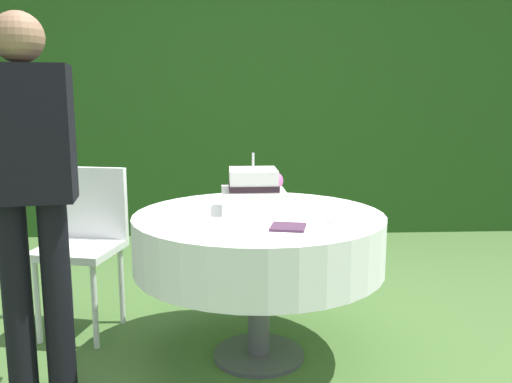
{
  "coord_description": "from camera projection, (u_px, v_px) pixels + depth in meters",
  "views": [
    {
      "loc": [
        -0.14,
        -2.46,
        1.27
      ],
      "look_at": [
        -0.01,
        0.04,
        0.83
      ],
      "focal_mm": 37.3,
      "sensor_mm": 36.0,
      "label": 1
    }
  ],
  "objects": [
    {
      "name": "ground_plane",
      "position": [
        259.0,
        356.0,
        2.65
      ],
      "size": [
        20.0,
        20.0,
        0.0
      ],
      "primitive_type": "plane",
      "color": "#476B33"
    },
    {
      "name": "wedding_cake",
      "position": [
        254.0,
        191.0,
        2.59
      ],
      "size": [
        0.31,
        0.32,
        0.28
      ],
      "color": "white",
      "rests_on": "cake_table"
    },
    {
      "name": "foliage_hedge",
      "position": [
        243.0,
        92.0,
        5.0
      ],
      "size": [
        6.47,
        0.47,
        2.66
      ],
      "primitive_type": "cube",
      "color": "#234C19",
      "rests_on": "ground_plane"
    },
    {
      "name": "garden_chair",
      "position": [
        85.0,
        233.0,
        2.9
      ],
      "size": [
        0.48,
        0.48,
        0.89
      ],
      "color": "white",
      "rests_on": "ground_plane"
    },
    {
      "name": "cake_table",
      "position": [
        259.0,
        240.0,
        2.54
      ],
      "size": [
        1.19,
        1.19,
        0.73
      ],
      "color": "#4C4C51",
      "rests_on": "ground_plane"
    },
    {
      "name": "napkin_stack",
      "position": [
        288.0,
        227.0,
        2.24
      ],
      "size": [
        0.17,
        0.17,
        0.01
      ],
      "primitive_type": "cube",
      "rotation": [
        0.0,
        0.0,
        -0.22
      ],
      "color": "#4C2D47",
      "rests_on": "cake_table"
    },
    {
      "name": "serving_plate_near",
      "position": [
        340.0,
        211.0,
        2.56
      ],
      "size": [
        0.11,
        0.11,
        0.01
      ],
      "primitive_type": "cylinder",
      "color": "white",
      "rests_on": "cake_table"
    },
    {
      "name": "standing_person",
      "position": [
        29.0,
        182.0,
        2.16
      ],
      "size": [
        0.39,
        0.25,
        1.6
      ],
      "color": "black",
      "rests_on": "ground_plane"
    },
    {
      "name": "serving_plate_left",
      "position": [
        304.0,
        198.0,
        2.88
      ],
      "size": [
        0.11,
        0.11,
        0.01
      ],
      "primitive_type": "cylinder",
      "color": "white",
      "rests_on": "cake_table"
    },
    {
      "name": "serving_plate_far",
      "position": [
        338.0,
        220.0,
        2.37
      ],
      "size": [
        0.12,
        0.12,
        0.01
      ],
      "primitive_type": "cylinder",
      "color": "white",
      "rests_on": "cake_table"
    }
  ]
}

